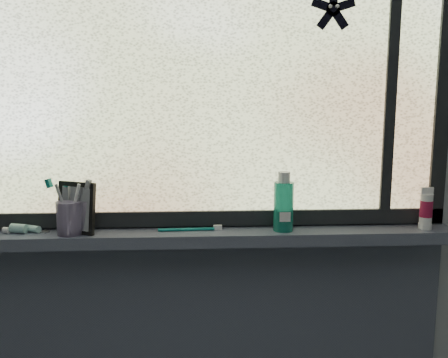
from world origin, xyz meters
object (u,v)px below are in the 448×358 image
at_px(vanity_mirror, 76,208).
at_px(toothbrush_cup, 70,218).
at_px(cream_tube, 426,207).
at_px(mouthwash_bottle, 284,201).

xyz_separation_m(vanity_mirror, toothbrush_cup, (-0.02, -0.01, -0.03)).
bearing_deg(cream_tube, vanity_mirror, 179.44).
relative_size(toothbrush_cup, cream_tube, 1.07).
distance_m(toothbrush_cup, cream_tube, 1.15).
distance_m(mouthwash_bottle, cream_tube, 0.47).
xyz_separation_m(vanity_mirror, mouthwash_bottle, (0.66, -0.01, 0.01)).
bearing_deg(cream_tube, mouthwash_bottle, 179.44).
distance_m(vanity_mirror, toothbrush_cup, 0.04).
relative_size(vanity_mirror, toothbrush_cup, 1.55).
distance_m(vanity_mirror, mouthwash_bottle, 0.66).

